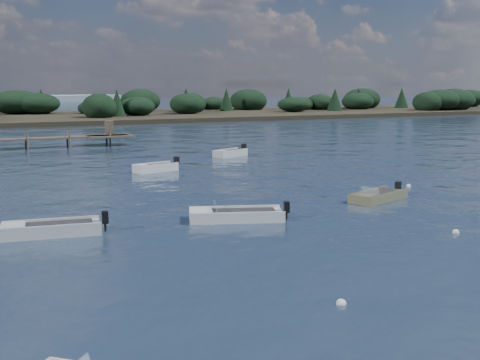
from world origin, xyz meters
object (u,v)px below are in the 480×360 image
tender_far_white (156,169)px  dinghy_mid_white_a (236,217)px  dinghy_mid_white_b (378,198)px  tender_far_grey_b (230,154)px  dinghy_mid_grey (52,231)px

tender_far_white → dinghy_mid_white_a: size_ratio=0.77×
dinghy_mid_white_b → dinghy_mid_white_a: 9.68m
dinghy_mid_white_b → tender_far_white: bearing=116.0°
tender_far_grey_b → dinghy_mid_grey: 30.40m
dinghy_mid_white_b → tender_far_white: 18.45m
dinghy_mid_white_a → dinghy_mid_grey: bearing=174.1°
dinghy_mid_white_a → dinghy_mid_grey: (-8.64, 0.89, 0.01)m
tender_far_white → dinghy_mid_grey: size_ratio=0.82×
tender_far_white → tender_far_grey_b: bearing=35.0°
dinghy_mid_white_b → tender_far_grey_b: size_ratio=1.15×
tender_far_grey_b → dinghy_mid_white_a: (-10.83, -24.23, -0.04)m
dinghy_mid_white_b → tender_far_white: (-8.08, 16.59, 0.04)m
dinghy_mid_white_a → dinghy_mid_grey: size_ratio=1.07×
tender_far_grey_b → dinghy_mid_white_b: bearing=-93.0°
tender_far_grey_b → dinghy_mid_grey: tender_far_grey_b is taller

